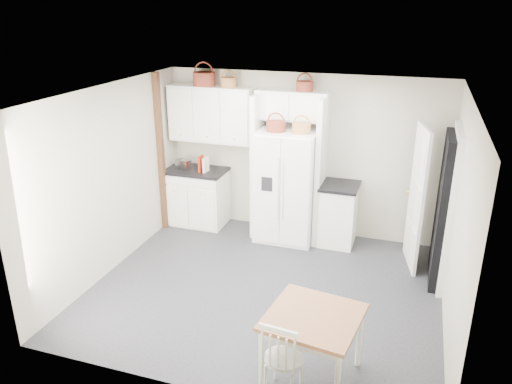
% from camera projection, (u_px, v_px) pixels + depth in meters
% --- Properties ---
extents(floor, '(4.50, 4.50, 0.00)m').
position_uv_depth(floor, '(265.00, 289.00, 6.69)').
color(floor, '#272727').
rests_on(floor, ground).
extents(ceiling, '(4.50, 4.50, 0.00)m').
position_uv_depth(ceiling, '(267.00, 94.00, 5.76)').
color(ceiling, white).
rests_on(ceiling, wall_back).
extents(wall_back, '(4.50, 0.00, 4.50)m').
position_uv_depth(wall_back, '(303.00, 155.00, 8.00)').
color(wall_back, '#C0B49C').
rests_on(wall_back, floor).
extents(wall_left, '(0.00, 4.00, 4.00)m').
position_uv_depth(wall_left, '(111.00, 180.00, 6.89)').
color(wall_left, '#C0B49C').
rests_on(wall_left, floor).
extents(wall_right, '(0.00, 4.00, 4.00)m').
position_uv_depth(wall_right, '(458.00, 222.00, 5.57)').
color(wall_right, '#C0B49C').
rests_on(wall_right, floor).
extents(refrigerator, '(0.92, 0.74, 1.78)m').
position_uv_depth(refrigerator, '(287.00, 186.00, 7.85)').
color(refrigerator, white).
rests_on(refrigerator, floor).
extents(base_cab_left, '(1.01, 0.64, 0.93)m').
position_uv_depth(base_cab_left, '(196.00, 197.00, 8.55)').
color(base_cab_left, white).
rests_on(base_cab_left, floor).
extents(base_cab_right, '(0.53, 0.64, 0.94)m').
position_uv_depth(base_cab_right, '(338.00, 215.00, 7.84)').
color(base_cab_right, white).
rests_on(base_cab_right, floor).
extents(dining_table, '(1.00, 1.00, 0.74)m').
position_uv_depth(dining_table, '(312.00, 346.00, 5.00)').
color(dining_table, brown).
rests_on(dining_table, floor).
extents(windsor_chair, '(0.42, 0.39, 0.79)m').
position_uv_depth(windsor_chair, '(284.00, 359.00, 4.78)').
color(windsor_chair, white).
rests_on(windsor_chair, floor).
extents(counter_left, '(1.05, 0.68, 0.04)m').
position_uv_depth(counter_left, '(195.00, 170.00, 8.38)').
color(counter_left, black).
rests_on(counter_left, base_cab_left).
extents(counter_right, '(0.58, 0.68, 0.04)m').
position_uv_depth(counter_right, '(340.00, 186.00, 7.66)').
color(counter_right, black).
rests_on(counter_right, base_cab_right).
extents(toaster, '(0.28, 0.20, 0.17)m').
position_uv_depth(toaster, '(183.00, 164.00, 8.33)').
color(toaster, silver).
rests_on(toaster, counter_left).
extents(cookbook_red, '(0.05, 0.18, 0.26)m').
position_uv_depth(cookbook_red, '(201.00, 164.00, 8.21)').
color(cookbook_red, '#A41D09').
rests_on(cookbook_red, counter_left).
extents(cookbook_cream, '(0.05, 0.16, 0.24)m').
position_uv_depth(cookbook_cream, '(206.00, 165.00, 8.19)').
color(cookbook_cream, '#F7E5CB').
rests_on(cookbook_cream, counter_left).
extents(basket_upper_b, '(0.36, 0.36, 0.21)m').
position_uv_depth(basket_upper_b, '(204.00, 79.00, 7.91)').
color(basket_upper_b, '#572819').
rests_on(basket_upper_b, upper_cabinet).
extents(basket_upper_c, '(0.26, 0.26, 0.15)m').
position_uv_depth(basket_upper_c, '(229.00, 82.00, 7.80)').
color(basket_upper_c, '#A35A32').
rests_on(basket_upper_c, upper_cabinet).
extents(basket_bridge_b, '(0.26, 0.26, 0.15)m').
position_uv_depth(basket_bridge_b, '(304.00, 86.00, 7.44)').
color(basket_bridge_b, '#572819').
rests_on(basket_bridge_b, bridge_cabinet).
extents(basket_fridge_a, '(0.29, 0.29, 0.15)m').
position_uv_depth(basket_fridge_a, '(276.00, 126.00, 7.46)').
color(basket_fridge_a, '#572819').
rests_on(basket_fridge_a, refrigerator).
extents(basket_fridge_b, '(0.28, 0.28, 0.15)m').
position_uv_depth(basket_fridge_b, '(301.00, 128.00, 7.35)').
color(basket_fridge_b, '#A35A32').
rests_on(basket_fridge_b, refrigerator).
extents(upper_cabinet, '(1.40, 0.34, 0.90)m').
position_uv_depth(upper_cabinet, '(211.00, 114.00, 8.08)').
color(upper_cabinet, white).
rests_on(upper_cabinet, wall_back).
extents(bridge_cabinet, '(1.12, 0.34, 0.45)m').
position_uv_depth(bridge_cabinet, '(292.00, 105.00, 7.60)').
color(bridge_cabinet, white).
rests_on(bridge_cabinet, wall_back).
extents(fridge_panel_left, '(0.08, 0.60, 2.30)m').
position_uv_depth(fridge_panel_left, '(258.00, 165.00, 7.98)').
color(fridge_panel_left, white).
rests_on(fridge_panel_left, floor).
extents(fridge_panel_right, '(0.08, 0.60, 2.30)m').
position_uv_depth(fridge_panel_right, '(321.00, 172.00, 7.68)').
color(fridge_panel_right, white).
rests_on(fridge_panel_right, floor).
extents(trim_post, '(0.09, 0.09, 2.60)m').
position_uv_depth(trim_post, '(161.00, 154.00, 8.07)').
color(trim_post, '#3E1B11').
rests_on(trim_post, floor).
extents(doorway_void, '(0.18, 0.85, 2.05)m').
position_uv_depth(doorway_void, '(444.00, 210.00, 6.58)').
color(doorway_void, black).
rests_on(doorway_void, floor).
extents(door_slab, '(0.21, 0.79, 2.05)m').
position_uv_depth(door_slab, '(417.00, 198.00, 6.98)').
color(door_slab, white).
rests_on(door_slab, floor).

